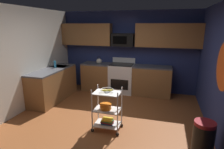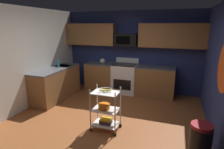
{
  "view_description": "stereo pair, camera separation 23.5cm",
  "coord_description": "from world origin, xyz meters",
  "px_view_note": "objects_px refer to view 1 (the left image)",
  "views": [
    {
      "loc": [
        1.23,
        -3.72,
        2.14
      ],
      "look_at": [
        0.07,
        0.32,
        1.05
      ],
      "focal_mm": 30.4,
      "sensor_mm": 36.0,
      "label": 1
    },
    {
      "loc": [
        1.45,
        -3.65,
        2.14
      ],
      "look_at": [
        0.07,
        0.32,
        1.05
      ],
      "focal_mm": 30.4,
      "sensor_mm": 36.0,
      "label": 2
    }
  ],
  "objects_px": {
    "microwave": "(123,40)",
    "book_stack": "(107,121)",
    "rolling_cart": "(107,110)",
    "trash_can": "(203,140)",
    "mixing_bowl_large": "(106,106)",
    "oven_range": "(122,78)",
    "kettle": "(99,61)",
    "dish_soap_bottle": "(55,64)",
    "fruit_bowl": "(107,90)"
  },
  "relations": [
    {
      "from": "microwave",
      "to": "book_stack",
      "type": "xyz_separation_m",
      "value": [
        0.25,
        -2.48,
        -1.51
      ]
    },
    {
      "from": "rolling_cart",
      "to": "trash_can",
      "type": "relative_size",
      "value": 1.39
    },
    {
      "from": "rolling_cart",
      "to": "mixing_bowl_large",
      "type": "height_order",
      "value": "rolling_cart"
    },
    {
      "from": "mixing_bowl_large",
      "to": "trash_can",
      "type": "xyz_separation_m",
      "value": [
        1.8,
        -0.43,
        -0.19
      ]
    },
    {
      "from": "oven_range",
      "to": "kettle",
      "type": "xyz_separation_m",
      "value": [
        -0.77,
        -0.0,
        0.52
      ]
    },
    {
      "from": "kettle",
      "to": "dish_soap_bottle",
      "type": "height_order",
      "value": "kettle"
    },
    {
      "from": "rolling_cart",
      "to": "trash_can",
      "type": "bearing_deg",
      "value": -13.64
    },
    {
      "from": "rolling_cart",
      "to": "book_stack",
      "type": "bearing_deg",
      "value": 180.0
    },
    {
      "from": "mixing_bowl_large",
      "to": "oven_range",
      "type": "bearing_deg",
      "value": 95.12
    },
    {
      "from": "microwave",
      "to": "kettle",
      "type": "distance_m",
      "value": 1.05
    },
    {
      "from": "microwave",
      "to": "rolling_cart",
      "type": "bearing_deg",
      "value": -84.27
    },
    {
      "from": "rolling_cart",
      "to": "dish_soap_bottle",
      "type": "xyz_separation_m",
      "value": [
        -2.05,
        1.38,
        0.57
      ]
    },
    {
      "from": "book_stack",
      "to": "trash_can",
      "type": "relative_size",
      "value": 0.4
    },
    {
      "from": "microwave",
      "to": "mixing_bowl_large",
      "type": "distance_m",
      "value": 2.76
    },
    {
      "from": "microwave",
      "to": "rolling_cart",
      "type": "distance_m",
      "value": 2.79
    },
    {
      "from": "book_stack",
      "to": "mixing_bowl_large",
      "type": "bearing_deg",
      "value": 180.0
    },
    {
      "from": "microwave",
      "to": "dish_soap_bottle",
      "type": "relative_size",
      "value": 3.5
    },
    {
      "from": "rolling_cart",
      "to": "book_stack",
      "type": "distance_m",
      "value": 0.26
    },
    {
      "from": "rolling_cart",
      "to": "kettle",
      "type": "xyz_separation_m",
      "value": [
        -1.02,
        2.38,
        0.54
      ]
    },
    {
      "from": "kettle",
      "to": "book_stack",
      "type": "bearing_deg",
      "value": -66.72
    },
    {
      "from": "dish_soap_bottle",
      "to": "book_stack",
      "type": "bearing_deg",
      "value": -33.97
    },
    {
      "from": "book_stack",
      "to": "trash_can",
      "type": "bearing_deg",
      "value": -13.64
    },
    {
      "from": "mixing_bowl_large",
      "to": "kettle",
      "type": "distance_m",
      "value": 2.62
    },
    {
      "from": "rolling_cart",
      "to": "mixing_bowl_large",
      "type": "relative_size",
      "value": 3.63
    },
    {
      "from": "rolling_cart",
      "to": "trash_can",
      "type": "xyz_separation_m",
      "value": [
        1.77,
        -0.43,
        -0.12
      ]
    },
    {
      "from": "microwave",
      "to": "trash_can",
      "type": "distance_m",
      "value": 3.8
    },
    {
      "from": "rolling_cart",
      "to": "kettle",
      "type": "bearing_deg",
      "value": 113.28
    },
    {
      "from": "microwave",
      "to": "book_stack",
      "type": "distance_m",
      "value": 2.92
    },
    {
      "from": "fruit_bowl",
      "to": "kettle",
      "type": "height_order",
      "value": "kettle"
    },
    {
      "from": "oven_range",
      "to": "rolling_cart",
      "type": "bearing_deg",
      "value": -84.03
    },
    {
      "from": "book_stack",
      "to": "dish_soap_bottle",
      "type": "bearing_deg",
      "value": 146.03
    },
    {
      "from": "mixing_bowl_large",
      "to": "trash_can",
      "type": "bearing_deg",
      "value": -13.38
    },
    {
      "from": "dish_soap_bottle",
      "to": "fruit_bowl",
      "type": "bearing_deg",
      "value": -33.97
    },
    {
      "from": "dish_soap_bottle",
      "to": "trash_can",
      "type": "bearing_deg",
      "value": -25.39
    },
    {
      "from": "mixing_bowl_large",
      "to": "book_stack",
      "type": "distance_m",
      "value": 0.33
    },
    {
      "from": "oven_range",
      "to": "kettle",
      "type": "relative_size",
      "value": 4.17
    },
    {
      "from": "fruit_bowl",
      "to": "trash_can",
      "type": "relative_size",
      "value": 0.41
    },
    {
      "from": "oven_range",
      "to": "fruit_bowl",
      "type": "bearing_deg",
      "value": -84.03
    },
    {
      "from": "fruit_bowl",
      "to": "dish_soap_bottle",
      "type": "xyz_separation_m",
      "value": [
        -2.05,
        1.38,
        0.14
      ]
    },
    {
      "from": "trash_can",
      "to": "microwave",
      "type": "bearing_deg",
      "value": 124.68
    },
    {
      "from": "microwave",
      "to": "fruit_bowl",
      "type": "bearing_deg",
      "value": -84.27
    },
    {
      "from": "microwave",
      "to": "dish_soap_bottle",
      "type": "height_order",
      "value": "microwave"
    },
    {
      "from": "dish_soap_bottle",
      "to": "rolling_cart",
      "type": "bearing_deg",
      "value": -33.97
    },
    {
      "from": "rolling_cart",
      "to": "kettle",
      "type": "height_order",
      "value": "kettle"
    },
    {
      "from": "rolling_cart",
      "to": "microwave",
      "type": "bearing_deg",
      "value": 95.73
    },
    {
      "from": "fruit_bowl",
      "to": "dish_soap_bottle",
      "type": "distance_m",
      "value": 2.48
    },
    {
      "from": "microwave",
      "to": "fruit_bowl",
      "type": "xyz_separation_m",
      "value": [
        0.25,
        -2.48,
        -0.82
      ]
    },
    {
      "from": "rolling_cart",
      "to": "kettle",
      "type": "distance_m",
      "value": 2.64
    },
    {
      "from": "rolling_cart",
      "to": "dish_soap_bottle",
      "type": "height_order",
      "value": "dish_soap_bottle"
    },
    {
      "from": "book_stack",
      "to": "kettle",
      "type": "relative_size",
      "value": 1.01
    }
  ]
}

